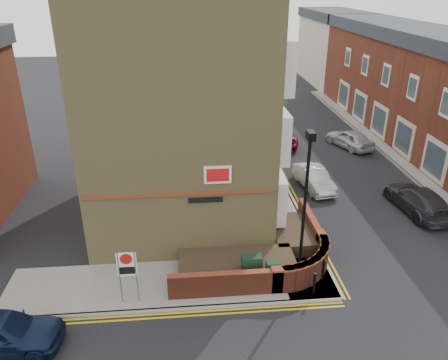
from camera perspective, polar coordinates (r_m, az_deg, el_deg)
ground at (r=17.18m, az=5.25°, el=-15.92°), size 120.00×120.00×0.00m
pavement_corner at (r=18.11m, az=-6.88°, el=-13.30°), size 13.00×3.00×0.12m
pavement_main at (r=31.19m, az=3.77°, el=3.88°), size 2.00×32.00×0.12m
pavement_far at (r=32.15m, az=24.41°, el=2.28°), size 4.00×40.00×0.12m
kerb_side at (r=16.95m, az=-6.97°, el=-16.43°), size 13.00×0.15×0.12m
kerb_main_near at (r=31.36m, az=5.58°, el=3.93°), size 0.15×32.00×0.12m
kerb_main_far at (r=31.22m, az=21.20°, el=2.20°), size 0.15×40.00×0.12m
yellow_lines_side at (r=16.80m, az=-6.98°, el=-17.13°), size 13.00×0.28×0.01m
yellow_lines_main at (r=31.42m, az=6.03°, el=3.85°), size 0.28×32.00×0.01m
corner_building at (r=21.35m, az=-5.62°, el=11.28°), size 8.95×10.40×13.60m
garden_wall at (r=19.11m, az=3.93°, el=-11.07°), size 6.80×6.00×1.20m
lamppost at (r=16.58m, az=10.44°, el=-3.86°), size 0.25×0.50×6.30m
utility_cabinet_large at (r=17.69m, az=3.62°, el=-11.50°), size 0.80×0.45×1.20m
utility_cabinet_small at (r=17.61m, az=6.40°, el=-12.02°), size 0.55×0.40×1.10m
bollard_near at (r=17.55m, az=11.70°, el=-13.02°), size 0.11×0.11×0.90m
bollard_far at (r=18.32m, az=12.84°, el=-11.32°), size 0.11×0.11×0.90m
zone_sign at (r=16.50m, az=-12.53°, el=-11.20°), size 0.72×0.07×2.20m
far_terrace at (r=35.10m, az=24.70°, el=10.87°), size 5.40×30.40×8.00m
far_terrace_cream at (r=54.06m, az=13.95°, el=16.57°), size 5.40×12.40×8.00m
tree_near at (r=27.97m, az=4.66°, el=11.35°), size 3.64×3.65×6.70m
tree_mid at (r=35.63m, az=2.50°, el=15.14°), size 4.03×4.03×7.42m
tree_far at (r=43.51m, az=1.06°, el=16.55°), size 3.81×3.81×7.00m
traffic_light_assembly at (r=39.02m, az=2.45°, el=12.38°), size 0.20×0.16×4.20m
navy_hatchback at (r=16.79m, az=-27.15°, el=-17.24°), size 4.07×1.83×1.36m
silver_car_near at (r=25.91m, az=11.68°, el=0.20°), size 1.83×3.87×1.22m
red_car_main at (r=32.66m, az=6.95°, el=5.93°), size 2.38×5.08×1.40m
grey_car_far at (r=25.01m, az=24.03°, el=-2.36°), size 2.25×4.73×1.33m
silver_car_far at (r=32.94m, az=16.10°, el=5.21°), size 2.90×4.20×1.33m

